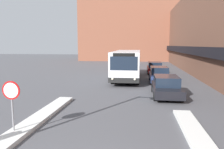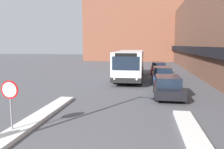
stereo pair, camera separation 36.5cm
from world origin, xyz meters
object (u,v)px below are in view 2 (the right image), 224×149
object	(u,v)px
parked_car_front	(168,87)
parked_car_middle	(162,75)
city_bus	(130,64)
stop_sign	(10,95)
parked_car_back	(158,68)

from	to	relation	value
parked_car_front	parked_car_middle	xyz separation A→B (m)	(-0.00, 6.02, 0.03)
city_bus	stop_sign	world-z (taller)	city_bus
parked_car_middle	stop_sign	size ratio (longest dim) A/B	1.98
parked_car_middle	parked_car_back	size ratio (longest dim) A/B	0.97
parked_car_front	parked_car_middle	world-z (taller)	parked_car_middle
parked_car_middle	parked_car_back	distance (m)	6.97
city_bus	stop_sign	bearing A→B (deg)	-103.59
parked_car_front	stop_sign	xyz separation A→B (m)	(-7.00, -7.79, 0.90)
city_bus	parked_car_front	world-z (taller)	city_bus
city_bus	stop_sign	xyz separation A→B (m)	(-3.73, -15.44, -0.02)
city_bus	parked_car_back	size ratio (longest dim) A/B	2.23
parked_car_front	parked_car_middle	distance (m)	6.03
parked_car_middle	parked_car_back	bearing A→B (deg)	90.00
parked_car_middle	parked_car_back	world-z (taller)	parked_car_middle
parked_car_middle	parked_car_front	bearing A→B (deg)	-90.00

